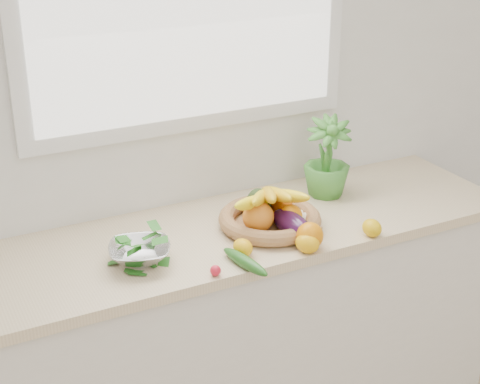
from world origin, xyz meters
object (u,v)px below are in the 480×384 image
apple (260,214)px  cucumber (245,262)px  fruit_basket (269,214)px  potted_herb (327,158)px  eggplant (292,225)px  colander_with_spinach (140,248)px

apple → cucumber: (-0.20, -0.26, -0.02)m
cucumber → fruit_basket: (0.22, 0.22, 0.03)m
cucumber → potted_herb: potted_herb is taller
fruit_basket → eggplant: bearing=-70.1°
cucumber → fruit_basket: fruit_basket is taller
cucumber → potted_herb: (0.57, 0.38, 0.14)m
colander_with_spinach → eggplant: bearing=-6.9°
apple → cucumber: bearing=-126.9°
eggplant → cucumber: bearing=-154.5°
apple → potted_herb: size_ratio=0.26×
eggplant → fruit_basket: size_ratio=0.46×
eggplant → colander_with_spinach: (-0.55, 0.07, 0.01)m
apple → eggplant: size_ratio=0.38×
fruit_basket → apple: bearing=116.1°
eggplant → potted_herb: size_ratio=0.69×
eggplant → apple: bearing=111.6°
eggplant → fruit_basket: fruit_basket is taller
eggplant → cucumber: eggplant is taller
colander_with_spinach → apple: bearing=8.7°
apple → eggplant: eggplant is taller
apple → fruit_basket: (0.02, -0.04, 0.01)m
apple → fruit_basket: 0.04m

